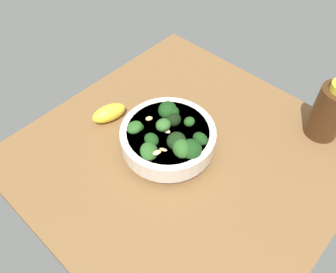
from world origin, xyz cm
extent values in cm
cube|color=brown|center=(0.00, 0.00, -2.07)|extent=(65.59, 65.59, 4.14)
cylinder|color=silver|center=(-3.71, -1.27, 0.74)|extent=(11.25, 11.25, 1.47)
cylinder|color=silver|center=(-3.71, -1.27, 3.68)|extent=(20.45, 20.45, 4.41)
cylinder|color=beige|center=(-3.71, -1.27, 5.48)|extent=(17.57, 17.57, 0.80)
cylinder|color=#2F662B|center=(3.18, -2.01, 4.34)|extent=(2.22, 2.09, 1.83)
ellipsoid|color=#194216|center=(3.18, -2.01, 6.34)|extent=(6.83, 6.51, 4.54)
cylinder|color=#2F662B|center=(-4.96, -1.38, 5.46)|extent=(1.77, 1.65, 1.23)
ellipsoid|color=#386B2B|center=(-4.96, -1.38, 6.85)|extent=(5.47, 5.07, 4.13)
cylinder|color=#4A8F3C|center=(1.88, -3.41, 4.91)|extent=(2.16, 2.24, 1.72)
ellipsoid|color=#2D6023|center=(1.88, -3.41, 6.82)|extent=(6.26, 5.63, 4.85)
cylinder|color=#2F662B|center=(-4.64, 1.41, 4.92)|extent=(1.76, 1.64, 1.52)
ellipsoid|color=black|center=(-4.64, 1.41, 6.56)|extent=(3.82, 4.23, 3.34)
cylinder|color=#2F662B|center=(-4.16, -5.72, 5.18)|extent=(1.49, 1.56, 1.38)
ellipsoid|color=#194216|center=(-4.16, -5.72, 6.54)|extent=(3.72, 3.40, 3.13)
cylinder|color=#589D47|center=(-9.00, -4.87, 4.47)|extent=(1.24, 1.04, 1.26)
ellipsoid|color=#23511C|center=(-9.00, -4.87, 5.73)|extent=(2.91, 2.63, 2.65)
cylinder|color=#2F662B|center=(-7.17, 2.31, 5.31)|extent=(1.86, 1.84, 1.69)
ellipsoid|color=#194216|center=(-7.17, 2.31, 7.04)|extent=(6.18, 6.46, 4.38)
cylinder|color=#3C7A32|center=(-6.35, 2.53, 5.12)|extent=(1.75, 1.59, 1.74)
ellipsoid|color=#194216|center=(-6.35, 2.53, 6.83)|extent=(4.77, 5.30, 4.75)
cylinder|color=#2F662B|center=(-0.08, -2.77, 5.41)|extent=(1.30, 1.45, 1.15)
ellipsoid|color=black|center=(-0.08, -2.77, 6.92)|extent=(5.56, 5.61, 4.25)
cylinder|color=#589D47|center=(2.75, 1.53, 4.26)|extent=(1.61, 1.77, 1.86)
ellipsoid|color=#194216|center=(2.75, 1.53, 5.99)|extent=(3.63, 3.14, 2.93)
cylinder|color=#589D47|center=(-2.56, -8.03, 4.46)|extent=(2.03, 1.91, 1.76)
ellipsoid|color=#2D6023|center=(-2.56, -8.03, 6.29)|extent=(6.03, 5.78, 4.24)
cylinder|color=#589D47|center=(-9.46, -5.49, 4.36)|extent=(1.29, 1.55, 1.71)
ellipsoid|color=#2D6023|center=(-9.46, -5.49, 6.02)|extent=(4.47, 4.27, 3.17)
cylinder|color=#2F662B|center=(-1.97, 3.57, 4.84)|extent=(1.08, 1.08, 1.10)
ellipsoid|color=#23511C|center=(-1.97, 3.57, 6.11)|extent=(3.97, 3.79, 3.11)
ellipsoid|color=#DBBC84|center=(-0.57, -7.83, 7.50)|extent=(1.55, 2.03, 0.47)
ellipsoid|color=#DBBC84|center=(0.04, -6.64, 7.83)|extent=(1.84, 1.25, 1.05)
ellipsoid|color=#DBBC84|center=(-3.71, -1.70, 6.29)|extent=(1.83, 1.05, 0.50)
ellipsoid|color=#DBBC84|center=(-8.45, -2.16, 6.94)|extent=(2.08, 1.52, 1.43)
ellipsoid|color=yellow|center=(-20.01, -4.20, 1.96)|extent=(6.15, 9.16, 3.91)
cylinder|color=#472814|center=(18.88, 26.26, 6.43)|extent=(7.42, 7.42, 12.87)
camera|label=1|loc=(27.78, -35.27, 59.79)|focal=36.12mm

